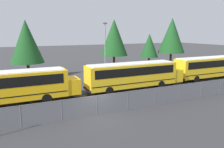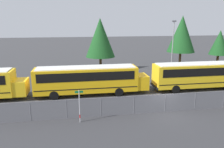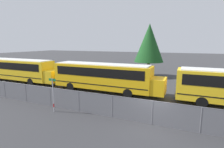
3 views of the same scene
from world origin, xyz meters
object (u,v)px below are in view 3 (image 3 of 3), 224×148
Objects in this scene: school_bus_0 at (20,69)px; tree_0 at (149,43)px; school_bus_1 at (104,75)px; street_sign at (53,94)px.

tree_0 is at bearing 36.18° from school_bus_0.
school_bus_0 is 21.07m from tree_0.
school_bus_1 is (14.01, 0.02, 0.00)m from school_bus_0.
school_bus_1 reaches higher than street_sign.
tree_0 reaches higher than school_bus_1.
tree_0 reaches higher than school_bus_0.
school_bus_0 is at bearing 150.74° from street_sign.
street_sign is 0.32× the size of tree_0.
school_bus_0 is 14.64m from street_sign.
tree_0 is at bearing 78.44° from street_sign.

